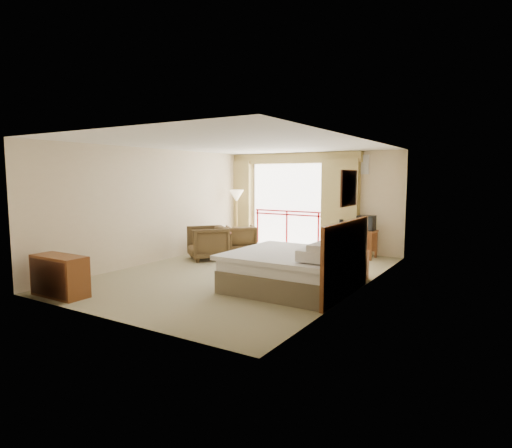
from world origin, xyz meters
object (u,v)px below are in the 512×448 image
Objects in this scene: armchair_near at (208,259)px; side_table at (222,239)px; nightstand at (355,265)px; armchair_far at (241,251)px; tv at (366,223)px; table_lamp at (357,228)px; wastebasket at (327,251)px; bed at (295,269)px; desk at (355,236)px; dresser at (60,276)px; floor_lamp at (237,198)px.

side_table reaches higher than armchair_near.
side_table reaches higher than nightstand.
tv is at bearing 147.17° from armchair_far.
tv is 0.71× the size of side_table.
wastebasket is (-1.39, 1.90, -0.87)m from table_lamp.
bed is 1.96× the size of desk.
armchair_near is (-3.00, -2.21, -0.55)m from desk.
armchair_near is 3.95m from dresser.
dresser is (-0.11, -3.93, 0.35)m from armchair_near.
table_lamp is 4.05m from side_table.
dresser reaches higher than armchair_near.
tv reaches higher than side_table.
bed is at bearing 39.74° from dresser.
bed is at bearing -77.73° from wastebasket.
nightstand is at bearing -54.50° from wastebasket.
side_table is (-0.15, -0.72, 0.40)m from armchair_far.
tv is 3.81m from floor_lamp.
bed is at bearing 92.26° from armchair_far.
desk is 1.87× the size of side_table.
bed reaches higher than dresser.
tv is at bearing 2.88° from floor_lamp.
floor_lamp is at bearing -90.67° from armchair_far.
table_lamp is (0.68, 1.34, 0.65)m from bed.
nightstand is at bearing -57.75° from tv.
bed is at bearing -116.98° from table_lamp.
armchair_near is (-3.30, -2.16, -0.89)m from tv.
nightstand is 2.40m from tv.
tv is at bearing 19.69° from wastebasket.
tv is 3.46m from armchair_far.
wastebasket is 0.33× the size of armchair_near.
desk is (-0.80, 2.32, 0.26)m from nightstand.
nightstand reaches higher than wastebasket.
bed is 4.23m from armchair_far.
floor_lamp is at bearing 154.56° from table_lamp.
floor_lamp reaches higher than table_lamp.
armchair_near is (-3.80, 0.11, -0.29)m from nightstand.
dresser is at bearing -86.54° from floor_lamp.
desk is 3.45m from side_table.
armchair_far is 0.85× the size of armchair_near.
armchair_far is 1.59m from floor_lamp.
bed is 2.34× the size of armchair_near.
armchair_near is at bearing 155.76° from bed.
armchair_near is at bearing -76.66° from floor_lamp.
bed is 3.88m from side_table.
armchair_far is at bearing -170.99° from wastebasket.
tv is (-0.50, 2.22, -0.13)m from table_lamp.
dresser reaches higher than wastebasket.
floor_lamp reaches higher than wastebasket.
nightstand is 1.39× the size of tv.
side_table is at bearing 91.72° from dresser.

